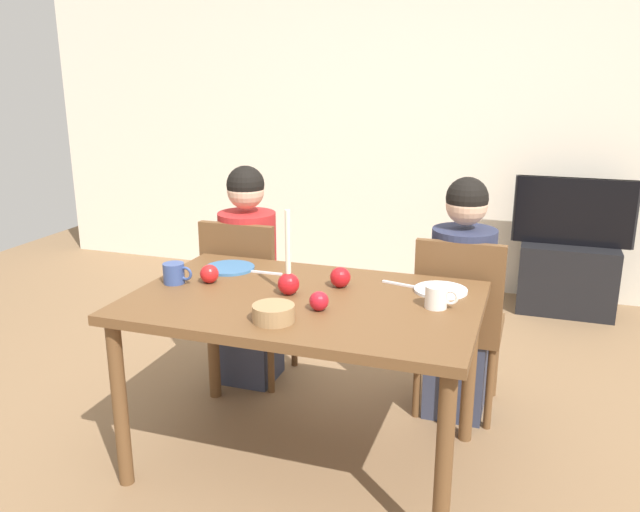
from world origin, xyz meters
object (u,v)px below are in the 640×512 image
object	(u,v)px
mug_right	(437,297)
apple_by_right_mug	(340,277)
tv_stand	(567,278)
bowl_walnuts	(273,313)
dining_table	(304,317)
chair_left	(246,292)
person_left_child	(249,279)
candle_centerpiece	(288,278)
apple_by_left_plate	(209,274)
plate_right	(441,290)
mug_left	(175,273)
chair_right	(459,316)
apple_near_candle	(319,301)
tv	(574,212)
person_right_child	(460,303)
plate_left	(230,268)

from	to	relation	value
mug_right	apple_by_right_mug	world-z (taller)	same
tv_stand	bowl_walnuts	world-z (taller)	bowl_walnuts
dining_table	chair_left	distance (m)	0.83
person_left_child	candle_centerpiece	xyz separation A→B (m)	(0.48, -0.62, 0.25)
apple_by_left_plate	person_left_child	bearing A→B (deg)	99.30
plate_right	dining_table	bearing A→B (deg)	-153.92
mug_left	mug_right	distance (m)	1.12
dining_table	chair_right	bearing A→B (deg)	47.49
person_left_child	tv_stand	size ratio (longest dim) A/B	1.83
apple_near_candle	dining_table	bearing A→B (deg)	131.54
person_left_child	apple_by_right_mug	bearing A→B (deg)	-35.80
mug_left	apple_by_right_mug	bearing A→B (deg)	14.66
dining_table	mug_right	bearing A→B (deg)	6.06
chair_left	tv	size ratio (longest dim) A/B	1.14
chair_left	person_right_child	bearing A→B (deg)	1.68
plate_right	chair_left	bearing A→B (deg)	161.42
bowl_walnuts	apple_by_left_plate	distance (m)	0.54
apple_by_left_plate	person_right_child	bearing A→B (deg)	30.54
bowl_walnuts	apple_by_left_plate	bearing A→B (deg)	143.47
chair_right	person_left_child	size ratio (longest dim) A/B	0.77
mug_right	plate_right	bearing A→B (deg)	93.92
apple_near_candle	mug_left	bearing A→B (deg)	171.11
chair_right	plate_left	world-z (taller)	chair_right
mug_left	bowl_walnuts	xyz separation A→B (m)	(0.57, -0.27, -0.01)
apple_near_candle	apple_by_right_mug	size ratio (longest dim) A/B	0.86
dining_table	tv	size ratio (longest dim) A/B	1.77
tv_stand	apple_near_candle	xyz separation A→B (m)	(-1.00, -2.42, 0.55)
chair_left	mug_right	xyz separation A→B (m)	(1.07, -0.55, 0.28)
person_right_child	mug_right	bearing A→B (deg)	-93.04
candle_centerpiece	plate_right	bearing A→B (deg)	21.83
tv_stand	dining_table	bearing A→B (deg)	-115.66
dining_table	plate_right	bearing A→B (deg)	26.08
dining_table	candle_centerpiece	world-z (taller)	candle_centerpiece
person_right_child	candle_centerpiece	bearing A→B (deg)	-135.29
apple_near_candle	person_left_child	bearing A→B (deg)	130.76
plate_right	mug_left	world-z (taller)	mug_left
mug_right	apple_by_right_mug	size ratio (longest dim) A/B	1.46
plate_right	mug_right	size ratio (longest dim) A/B	1.71
apple_near_candle	apple_by_left_plate	bearing A→B (deg)	163.72
mug_right	person_left_child	bearing A→B (deg)	151.47
tv	apple_near_candle	distance (m)	2.62
apple_by_right_mug	chair_right	bearing A→B (deg)	43.65
tv	mug_left	bearing A→B (deg)	-126.27
candle_centerpiece	apple_by_right_mug	distance (m)	0.23
mug_left	mug_right	bearing A→B (deg)	3.30
chair_right	mug_right	bearing A→B (deg)	-93.22
person_left_child	tv	bearing A→B (deg)	45.13
chair_right	plate_right	distance (m)	0.43
person_right_child	plate_right	distance (m)	0.43
dining_table	apple_by_right_mug	distance (m)	0.24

